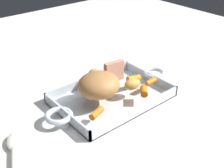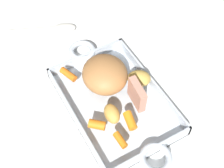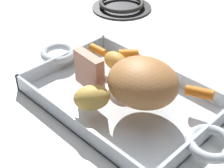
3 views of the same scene
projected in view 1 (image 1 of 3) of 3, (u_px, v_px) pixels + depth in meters
ground_plane at (112, 99)px, 0.92m from camera, size 2.09×2.09×0.00m
roasting_dish at (112, 96)px, 0.92m from camera, size 0.47×0.24×0.03m
pork_roast at (99, 85)px, 0.86m from camera, size 0.14×0.14×0.07m
roast_slice_thin at (114, 71)px, 0.94m from camera, size 0.07×0.03×0.07m
baby_carrot_short at (144, 91)px, 0.88m from camera, size 0.04×0.05×0.02m
baby_carrot_northwest at (97, 113)px, 0.79m from camera, size 0.05×0.04×0.02m
baby_carrot_center_right at (134, 79)px, 0.95m from camera, size 0.05×0.03×0.03m
baby_carrot_long at (151, 82)px, 0.93m from camera, size 0.04×0.02×0.02m
potato_near_roast at (95, 75)px, 0.94m from camera, size 0.07×0.08×0.04m
potato_golden_large at (132, 84)px, 0.90m from camera, size 0.06×0.04×0.04m
serving_spoon at (14, 153)px, 0.70m from camera, size 0.12×0.23×0.02m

